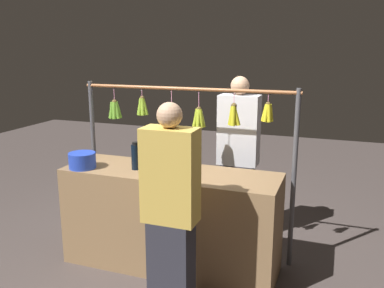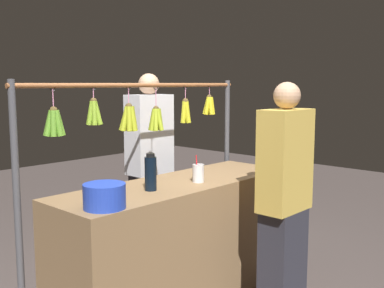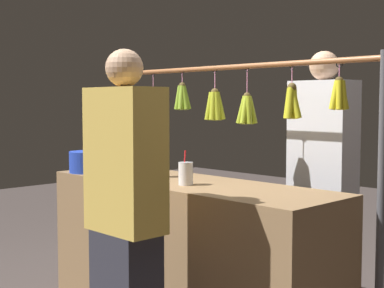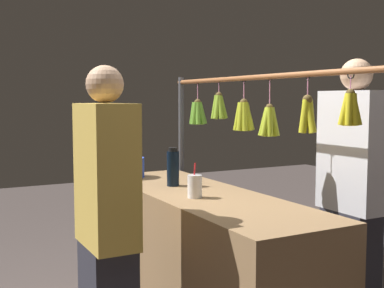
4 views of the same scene
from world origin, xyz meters
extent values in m
cube|color=olive|center=(0.00, 0.00, 0.45)|extent=(1.92, 0.60, 0.90)
cylinder|color=#4C4C51|center=(-1.02, -0.37, 0.81)|extent=(0.04, 0.04, 1.62)
cylinder|color=#4C4C51|center=(1.02, -0.37, 0.81)|extent=(0.04, 0.04, 1.62)
cylinder|color=#9E6038|center=(0.00, -0.37, 1.58)|extent=(2.10, 0.03, 0.03)
torus|color=black|center=(-0.76, -0.37, 1.56)|extent=(0.04, 0.02, 0.04)
cylinder|color=pink|center=(-0.76, -0.37, 1.52)|extent=(0.01, 0.01, 0.09)
sphere|color=brown|center=(-0.76, -0.37, 1.47)|extent=(0.04, 0.04, 0.04)
cylinder|color=gold|center=(-0.74, -0.37, 1.40)|extent=(0.07, 0.03, 0.16)
cylinder|color=gold|center=(-0.76, -0.35, 1.40)|extent=(0.05, 0.06, 0.16)
cylinder|color=gold|center=(-0.78, -0.35, 1.40)|extent=(0.05, 0.05, 0.16)
cylinder|color=gold|center=(-0.79, -0.38, 1.40)|extent=(0.05, 0.04, 0.16)
cylinder|color=gold|center=(-0.78, -0.40, 1.40)|extent=(0.05, 0.07, 0.16)
cylinder|color=gold|center=(-0.75, -0.40, 1.40)|extent=(0.05, 0.07, 0.16)
torus|color=black|center=(-0.46, -0.37, 1.56)|extent=(0.04, 0.01, 0.04)
cylinder|color=pink|center=(-0.46, -0.37, 1.50)|extent=(0.01, 0.01, 0.11)
sphere|color=brown|center=(-0.46, -0.37, 1.45)|extent=(0.05, 0.05, 0.05)
cylinder|color=gold|center=(-0.44, -0.37, 1.36)|extent=(0.06, 0.04, 0.18)
cylinder|color=gold|center=(-0.46, -0.35, 1.36)|extent=(0.04, 0.07, 0.18)
cylinder|color=gold|center=(-0.48, -0.38, 1.36)|extent=(0.09, 0.04, 0.18)
cylinder|color=gold|center=(-0.47, -0.39, 1.36)|extent=(0.04, 0.06, 0.18)
torus|color=black|center=(-0.13, -0.37, 1.56)|extent=(0.04, 0.02, 0.04)
cylinder|color=pink|center=(-0.13, -0.37, 1.48)|extent=(0.01, 0.01, 0.16)
sphere|color=brown|center=(-0.13, -0.37, 1.40)|extent=(0.05, 0.05, 0.05)
cylinder|color=#9DB227|center=(-0.10, -0.38, 1.31)|extent=(0.07, 0.04, 0.17)
cylinder|color=#9DB227|center=(-0.11, -0.35, 1.31)|extent=(0.06, 0.06, 0.18)
cylinder|color=#9DB227|center=(-0.14, -0.34, 1.31)|extent=(0.04, 0.08, 0.17)
cylinder|color=#9DB227|center=(-0.16, -0.36, 1.31)|extent=(0.05, 0.05, 0.17)
cylinder|color=#9DB227|center=(-0.16, -0.39, 1.31)|extent=(0.07, 0.05, 0.18)
cylinder|color=#9DB227|center=(-0.14, -0.40, 1.31)|extent=(0.04, 0.07, 0.17)
cylinder|color=#9DB227|center=(-0.12, -0.40, 1.31)|extent=(0.05, 0.06, 0.18)
torus|color=black|center=(0.14, -0.37, 1.56)|extent=(0.04, 0.01, 0.04)
cylinder|color=pink|center=(0.14, -0.37, 1.49)|extent=(0.01, 0.01, 0.13)
sphere|color=brown|center=(0.14, -0.37, 1.43)|extent=(0.05, 0.05, 0.05)
cylinder|color=#A9B625|center=(0.17, -0.38, 1.34)|extent=(0.08, 0.04, 0.18)
cylinder|color=#A9B625|center=(0.16, -0.35, 1.34)|extent=(0.06, 0.06, 0.19)
cylinder|color=#A9B625|center=(0.12, -0.34, 1.34)|extent=(0.05, 0.06, 0.18)
cylinder|color=#A9B625|center=(0.11, -0.36, 1.34)|extent=(0.06, 0.05, 0.18)
cylinder|color=#A9B625|center=(0.11, -0.39, 1.34)|extent=(0.08, 0.06, 0.19)
cylinder|color=#A9B625|center=(0.13, -0.41, 1.34)|extent=(0.05, 0.08, 0.18)
cylinder|color=#A9B625|center=(0.16, -0.40, 1.34)|extent=(0.07, 0.08, 0.19)
torus|color=black|center=(0.44, -0.37, 1.56)|extent=(0.04, 0.02, 0.04)
cylinder|color=pink|center=(0.44, -0.37, 1.52)|extent=(0.01, 0.01, 0.09)
sphere|color=brown|center=(0.44, -0.37, 1.47)|extent=(0.05, 0.05, 0.05)
cylinder|color=#80A82A|center=(0.47, -0.37, 1.39)|extent=(0.07, 0.04, 0.17)
cylinder|color=#80A82A|center=(0.46, -0.35, 1.39)|extent=(0.05, 0.06, 0.17)
cylinder|color=#80A82A|center=(0.43, -0.35, 1.39)|extent=(0.05, 0.07, 0.17)
cylinder|color=#80A82A|center=(0.42, -0.37, 1.39)|extent=(0.08, 0.04, 0.17)
cylinder|color=#80A82A|center=(0.43, -0.40, 1.39)|extent=(0.06, 0.07, 0.17)
cylinder|color=#80A82A|center=(0.45, -0.40, 1.39)|extent=(0.05, 0.07, 0.17)
torus|color=black|center=(0.75, -0.37, 1.56)|extent=(0.04, 0.01, 0.04)
cylinder|color=pink|center=(0.75, -0.37, 1.49)|extent=(0.01, 0.01, 0.14)
sphere|color=brown|center=(0.75, -0.37, 1.42)|extent=(0.05, 0.05, 0.05)
cylinder|color=#629E2D|center=(0.78, -0.37, 1.34)|extent=(0.08, 0.04, 0.17)
cylinder|color=#629E2D|center=(0.77, -0.35, 1.34)|extent=(0.05, 0.06, 0.17)
cylinder|color=#629E2D|center=(0.74, -0.34, 1.34)|extent=(0.05, 0.07, 0.17)
cylinder|color=#629E2D|center=(0.72, -0.36, 1.34)|extent=(0.07, 0.05, 0.17)
cylinder|color=#629E2D|center=(0.72, -0.39, 1.34)|extent=(0.07, 0.06, 0.17)
cylinder|color=#629E2D|center=(0.74, -0.41, 1.34)|extent=(0.05, 0.08, 0.17)
cylinder|color=#629E2D|center=(0.77, -0.40, 1.34)|extent=(0.07, 0.07, 0.17)
cylinder|color=black|center=(0.31, 0.04, 1.01)|extent=(0.08, 0.08, 0.22)
cylinder|color=black|center=(0.31, 0.04, 1.13)|extent=(0.05, 0.05, 0.02)
cylinder|color=blue|center=(0.78, 0.18, 0.97)|extent=(0.24, 0.24, 0.14)
cylinder|color=silver|center=(-0.09, 0.10, 0.96)|extent=(0.08, 0.08, 0.13)
cylinder|color=red|center=(-0.08, 0.10, 0.99)|extent=(0.01, 0.03, 0.19)
cube|color=#2D2D38|center=(-0.42, -0.77, 0.40)|extent=(0.32, 0.22, 0.80)
cube|color=silver|center=(-0.42, -0.77, 1.15)|extent=(0.40, 0.22, 0.70)
sphere|color=tan|center=(-0.42, -0.77, 1.59)|extent=(0.18, 0.18, 0.18)
cube|color=#2D2D38|center=(-0.29, 0.68, 0.38)|extent=(0.30, 0.21, 0.76)
cube|color=gold|center=(-0.29, 0.68, 1.09)|extent=(0.38, 0.21, 0.67)
sphere|color=tan|center=(-0.29, 0.68, 1.52)|extent=(0.17, 0.17, 0.17)
camera|label=1|loc=(-1.36, 3.18, 1.96)|focal=38.69mm
camera|label=2|loc=(2.29, 2.24, 1.59)|focal=43.05mm
camera|label=3|loc=(-2.34, 2.25, 1.36)|focal=52.38mm
camera|label=4|loc=(-2.51, 1.41, 1.45)|focal=46.68mm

